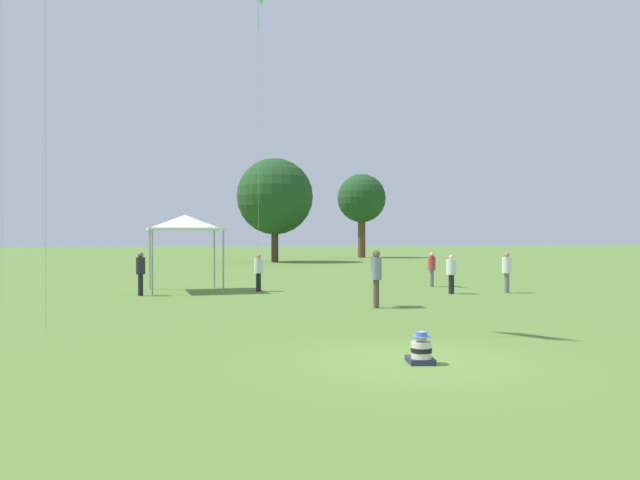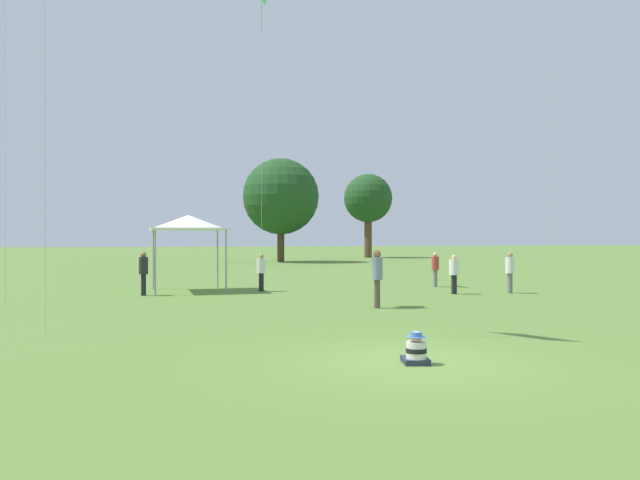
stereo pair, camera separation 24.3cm
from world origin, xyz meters
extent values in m
plane|color=#567A33|center=(0.00, 0.00, 0.00)|extent=(300.00, 300.00, 0.00)
cube|color=#282D47|center=(0.00, -0.11, 0.05)|extent=(0.53, 0.62, 0.10)
cylinder|color=silver|center=(-0.02, -0.21, 0.25)|extent=(0.41, 0.41, 0.29)
cylinder|color=black|center=(-0.02, -0.21, 0.25)|extent=(0.42, 0.42, 0.08)
sphere|color=#DBAD89|center=(-0.02, -0.21, 0.48)|extent=(0.20, 0.20, 0.20)
cylinder|color=#4C70B7|center=(-0.02, -0.21, 0.48)|extent=(0.34, 0.34, 0.01)
cylinder|color=#4C70B7|center=(-0.02, -0.21, 0.52)|extent=(0.20, 0.20, 0.09)
cylinder|color=brown|center=(2.18, 8.18, 0.45)|extent=(0.26, 0.26, 0.89)
cylinder|color=gray|center=(2.18, 8.18, 1.24)|extent=(0.48, 0.48, 0.71)
sphere|color=brown|center=(2.18, 8.18, 1.70)|extent=(0.24, 0.24, 0.24)
cylinder|color=black|center=(6.73, 12.12, 0.38)|extent=(0.26, 0.26, 0.75)
cylinder|color=silver|center=(6.73, 12.12, 1.05)|extent=(0.47, 0.47, 0.60)
sphere|color=#DBAD89|center=(6.73, 12.12, 1.44)|extent=(0.20, 0.20, 0.20)
cylinder|color=slate|center=(9.06, 11.93, 0.40)|extent=(0.28, 0.28, 0.80)
cylinder|color=silver|center=(9.06, 11.93, 1.11)|extent=(0.50, 0.50, 0.63)
sphere|color=#A37556|center=(9.06, 11.93, 1.52)|extent=(0.22, 0.22, 0.22)
cylinder|color=black|center=(-5.08, 14.35, 0.41)|extent=(0.25, 0.25, 0.82)
cylinder|color=#232328|center=(-5.08, 14.35, 1.14)|extent=(0.46, 0.46, 0.65)
sphere|color=brown|center=(-5.08, 14.35, 1.56)|extent=(0.22, 0.22, 0.22)
cylinder|color=black|center=(-0.44, 15.15, 0.38)|extent=(0.25, 0.25, 0.75)
cylinder|color=silver|center=(-0.44, 15.15, 1.05)|extent=(0.46, 0.46, 0.60)
sphere|color=#A37556|center=(-0.44, 15.15, 1.43)|extent=(0.20, 0.20, 0.20)
cylinder|color=slate|center=(7.50, 15.58, 0.38)|extent=(0.25, 0.25, 0.76)
cylinder|color=#B23833|center=(7.50, 15.58, 1.06)|extent=(0.45, 0.45, 0.60)
sphere|color=#DBAD89|center=(7.50, 15.58, 1.45)|extent=(0.21, 0.21, 0.21)
cube|color=white|center=(-3.35, 15.95, 2.56)|extent=(3.17, 3.17, 0.08)
cone|color=white|center=(-3.35, 15.95, 2.88)|extent=(3.01, 3.01, 0.55)
cylinder|color=#99999E|center=(-4.77, 17.26, 1.26)|extent=(0.07, 0.07, 2.52)
cylinder|color=#99999E|center=(-2.04, 17.37, 1.26)|extent=(0.07, 0.07, 2.52)
cylinder|color=#99999E|center=(-4.65, 14.53, 1.26)|extent=(0.07, 0.07, 2.52)
cylinder|color=#99999E|center=(-1.92, 14.64, 1.26)|extent=(0.07, 0.07, 2.52)
cylinder|color=#BCB7A8|center=(15.40, 18.56, 10.00)|extent=(0.01, 0.01, 19.99)
cylinder|color=green|center=(0.01, 18.02, 12.49)|extent=(0.02, 0.02, 1.51)
cylinder|color=#BCB7A8|center=(0.01, 18.02, 6.84)|extent=(0.01, 0.01, 13.67)
cylinder|color=#BCB7A8|center=(9.37, 9.81, 7.46)|extent=(0.01, 0.01, 14.91)
cylinder|color=#473323|center=(5.97, 45.89, 2.04)|extent=(0.65, 0.65, 4.08)
sphere|color=#1E471E|center=(5.97, 45.89, 6.00)|extent=(6.97, 6.97, 6.97)
cylinder|color=brown|center=(17.72, 56.02, 2.58)|extent=(0.84, 0.84, 5.17)
sphere|color=#1E471E|center=(17.72, 56.02, 6.66)|extent=(5.42, 5.42, 5.42)
camera|label=1|loc=(-4.48, -10.25, 2.20)|focal=35.00mm
camera|label=2|loc=(-4.25, -10.31, 2.20)|focal=35.00mm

